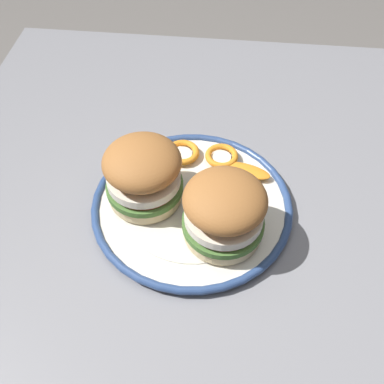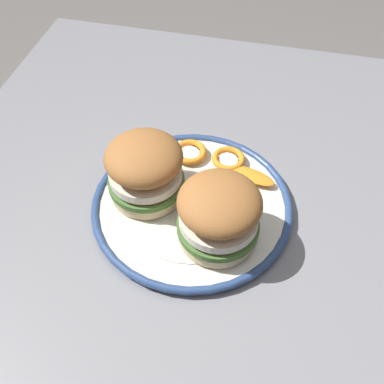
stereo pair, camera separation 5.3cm
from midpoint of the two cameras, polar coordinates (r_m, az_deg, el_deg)
dining_table at (r=0.75m, az=4.89°, el=-12.40°), size 1.12×0.98×0.75m
dinner_plate at (r=0.70m, az=2.19°, el=-1.73°), size 0.31×0.31×0.02m
sandwich_half_left at (r=0.61m, az=5.86°, el=-2.82°), size 0.15×0.15×0.10m
sandwich_half_right at (r=0.67m, az=-3.64°, el=2.81°), size 0.15×0.15×0.10m
orange_peel_curled at (r=0.75m, az=1.78°, el=4.94°), size 0.08×0.08×0.01m
orange_peel_strip_long at (r=0.71m, az=5.58°, el=1.22°), size 0.05×0.07×0.01m
orange_peel_strip_short at (r=0.73m, az=9.53°, el=1.95°), size 0.05×0.08×0.01m
orange_peel_small_curl at (r=0.75m, az=6.63°, el=4.04°), size 0.08×0.08×0.01m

